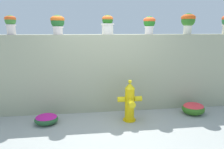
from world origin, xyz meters
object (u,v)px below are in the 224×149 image
potted_plant_2 (58,22)px  potted_plant_3 (108,24)px  flower_bush_right (46,119)px  potted_plant_5 (188,21)px  flower_bush_left (193,108)px  potted_plant_1 (11,23)px  fire_hydrant (130,102)px  potted_plant_4 (149,23)px

potted_plant_2 → potted_plant_3: (1.09, 0.03, -0.02)m
potted_plant_2 → flower_bush_right: (-0.25, -0.66, -1.93)m
potted_plant_5 → flower_bush_right: 3.86m
flower_bush_left → potted_plant_1: bearing=171.8°
fire_hydrant → flower_bush_left: bearing=6.1°
potted_plant_5 → flower_bush_right: (-3.24, -0.69, -1.98)m
potted_plant_1 → potted_plant_5: bearing=0.2°
fire_hydrant → potted_plant_1: bearing=163.3°
potted_plant_4 → flower_bush_right: (-2.30, -0.67, -1.92)m
flower_bush_left → potted_plant_3: bearing=162.5°
potted_plant_3 → flower_bush_right: (-1.34, -0.69, -1.91)m
potted_plant_4 → flower_bush_right: 3.07m
flower_bush_right → potted_plant_1: bearing=137.3°
flower_bush_left → flower_bush_right: flower_bush_left is taller
potted_plant_3 → fire_hydrant: 1.82m
potted_plant_1 → potted_plant_4: (3.02, -0.00, -0.00)m
potted_plant_1 → flower_bush_right: (0.72, -0.67, -1.92)m
potted_plant_2 → potted_plant_3: potted_plant_3 is taller
potted_plant_5 → fire_hydrant: potted_plant_5 is taller
potted_plant_2 → flower_bush_left: (2.98, -0.56, -1.90)m
potted_plant_2 → fire_hydrant: 2.31m
potted_plant_1 → flower_bush_right: bearing=-42.7°
potted_plant_5 → flower_bush_left: size_ratio=0.95×
flower_bush_left → potted_plant_4: bearing=148.5°
potted_plant_2 → potted_plant_5: potted_plant_5 is taller
potted_plant_2 → potted_plant_5: 2.99m
potted_plant_4 → fire_hydrant: size_ratio=0.46×
fire_hydrant → flower_bush_right: (-1.71, 0.06, -0.30)m
potted_plant_4 → fire_hydrant: bearing=-128.6°
potted_plant_4 → fire_hydrant: 1.87m
fire_hydrant → potted_plant_4: bearing=51.4°
potted_plant_1 → potted_plant_2: size_ratio=0.97×
fire_hydrant → flower_bush_left: (1.51, 0.16, -0.26)m
potted_plant_5 → potted_plant_4: bearing=-178.9°
potted_plant_5 → flower_bush_right: size_ratio=1.01×
potted_plant_3 → potted_plant_4: size_ratio=1.07×
potted_plant_2 → potted_plant_5: (2.99, 0.03, 0.05)m
potted_plant_1 → potted_plant_3: size_ratio=0.95×
potted_plant_1 → fire_hydrant: (2.44, -0.73, -1.63)m
potted_plant_2 → flower_bush_right: potted_plant_2 is taller
potted_plant_2 → fire_hydrant: potted_plant_2 is taller
potted_plant_1 → flower_bush_right: size_ratio=0.86×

